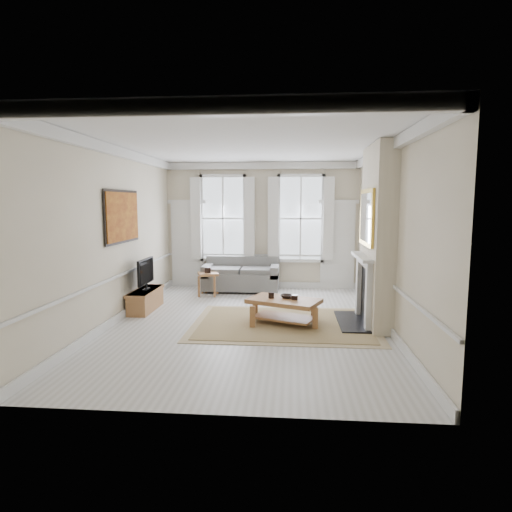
# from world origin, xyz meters

# --- Properties ---
(floor) EXTENTS (7.20, 7.20, 0.00)m
(floor) POSITION_xyz_m (0.00, 0.00, 0.00)
(floor) COLOR #B7B5AD
(floor) RESTS_ON ground
(ceiling) EXTENTS (7.20, 7.20, 0.00)m
(ceiling) POSITION_xyz_m (0.00, 0.00, 3.40)
(ceiling) COLOR white
(ceiling) RESTS_ON back_wall
(back_wall) EXTENTS (5.20, 0.00, 5.20)m
(back_wall) POSITION_xyz_m (0.00, 3.60, 1.70)
(back_wall) COLOR beige
(back_wall) RESTS_ON floor
(left_wall) EXTENTS (0.00, 7.20, 7.20)m
(left_wall) POSITION_xyz_m (-2.60, 0.00, 1.70)
(left_wall) COLOR beige
(left_wall) RESTS_ON floor
(right_wall) EXTENTS (0.00, 7.20, 7.20)m
(right_wall) POSITION_xyz_m (2.60, 0.00, 1.70)
(right_wall) COLOR beige
(right_wall) RESTS_ON floor
(window_left) EXTENTS (1.26, 0.20, 2.20)m
(window_left) POSITION_xyz_m (-1.05, 3.55, 1.90)
(window_left) COLOR #B2BCC6
(window_left) RESTS_ON back_wall
(window_right) EXTENTS (1.26, 0.20, 2.20)m
(window_right) POSITION_xyz_m (1.05, 3.55, 1.90)
(window_right) COLOR #B2BCC6
(window_right) RESTS_ON back_wall
(door_left) EXTENTS (0.90, 0.08, 2.30)m
(door_left) POSITION_xyz_m (-2.05, 3.56, 1.15)
(door_left) COLOR silver
(door_left) RESTS_ON floor
(door_right) EXTENTS (0.90, 0.08, 2.30)m
(door_right) POSITION_xyz_m (2.05, 3.56, 1.15)
(door_right) COLOR silver
(door_right) RESTS_ON floor
(painting) EXTENTS (0.05, 1.66, 1.06)m
(painting) POSITION_xyz_m (-2.56, 0.30, 2.05)
(painting) COLOR #BB7620
(painting) RESTS_ON left_wall
(chimney_breast) EXTENTS (0.35, 1.70, 3.38)m
(chimney_breast) POSITION_xyz_m (2.43, 0.20, 1.70)
(chimney_breast) COLOR beige
(chimney_breast) RESTS_ON floor
(hearth) EXTENTS (0.55, 1.50, 0.05)m
(hearth) POSITION_xyz_m (2.00, 0.20, 0.03)
(hearth) COLOR black
(hearth) RESTS_ON floor
(fireplace) EXTENTS (0.21, 1.45, 1.33)m
(fireplace) POSITION_xyz_m (2.20, 0.20, 0.73)
(fireplace) COLOR silver
(fireplace) RESTS_ON floor
(mirror) EXTENTS (0.06, 1.26, 1.06)m
(mirror) POSITION_xyz_m (2.21, 0.20, 2.05)
(mirror) COLOR gold
(mirror) RESTS_ON chimney_breast
(sofa) EXTENTS (1.98, 0.96, 0.89)m
(sofa) POSITION_xyz_m (-0.50, 3.11, 0.37)
(sofa) COLOR #5B5B58
(sofa) RESTS_ON floor
(side_table) EXTENTS (0.61, 0.61, 0.58)m
(side_table) POSITION_xyz_m (-1.27, 2.44, 0.47)
(side_table) COLOR brown
(side_table) RESTS_ON floor
(rug) EXTENTS (3.50, 2.60, 0.02)m
(rug) POSITION_xyz_m (0.68, 0.02, 0.01)
(rug) COLOR olive
(rug) RESTS_ON floor
(coffee_table) EXTENTS (1.52, 1.22, 0.50)m
(coffee_table) POSITION_xyz_m (0.68, 0.02, 0.41)
(coffee_table) COLOR brown
(coffee_table) RESTS_ON rug
(ceramic_pot_a) EXTENTS (0.11, 0.11, 0.11)m
(ceramic_pot_a) POSITION_xyz_m (0.43, 0.07, 0.55)
(ceramic_pot_a) COLOR black
(ceramic_pot_a) RESTS_ON coffee_table
(ceramic_pot_b) EXTENTS (0.13, 0.13, 0.09)m
(ceramic_pot_b) POSITION_xyz_m (0.88, -0.03, 0.54)
(ceramic_pot_b) COLOR black
(ceramic_pot_b) RESTS_ON coffee_table
(bowl) EXTENTS (0.31, 0.31, 0.06)m
(bowl) POSITION_xyz_m (0.73, 0.12, 0.53)
(bowl) COLOR black
(bowl) RESTS_ON coffee_table
(tv_stand) EXTENTS (0.41, 1.26, 0.45)m
(tv_stand) POSITION_xyz_m (-2.34, 0.86, 0.23)
(tv_stand) COLOR brown
(tv_stand) RESTS_ON floor
(tv) EXTENTS (0.08, 0.90, 0.68)m
(tv) POSITION_xyz_m (-2.32, 0.86, 0.85)
(tv) COLOR black
(tv) RESTS_ON tv_stand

